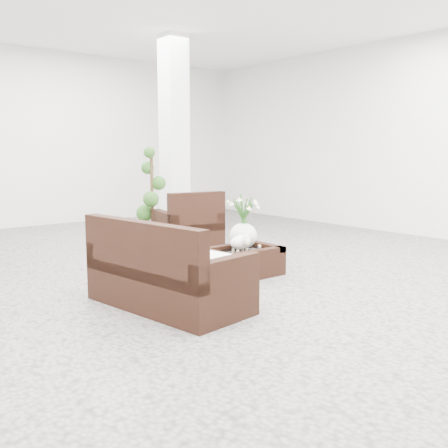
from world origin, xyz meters
TOP-DOWN VIEW (x-y plane):
  - ground at (0.00, 0.00)m, footprint 11.00×11.00m
  - column at (1.20, 2.80)m, footprint 0.40×0.40m
  - coffee_table at (0.11, -0.32)m, footprint 0.90×0.60m
  - sheep_figurine at (-0.01, -0.42)m, footprint 0.28×0.23m
  - planter_narcissus at (0.21, -0.22)m, footprint 0.44×0.44m
  - tealight at (0.41, -0.30)m, footprint 0.04×0.04m
  - armchair at (0.48, 1.38)m, footprint 1.01×0.98m
  - loveseat at (-1.26, -0.81)m, footprint 1.02×1.73m
  - topiary at (0.20, 1.92)m, footprint 0.41×0.41m
  - shopper at (1.61, 3.53)m, footprint 0.56×0.65m

SIDE VIEW (x-z plane):
  - ground at x=0.00m, z-range 0.00..0.00m
  - coffee_table at x=0.11m, z-range 0.00..0.31m
  - tealight at x=0.41m, z-range 0.31..0.34m
  - sheep_figurine at x=-0.01m, z-range 0.31..0.52m
  - loveseat at x=-1.26m, z-range 0.00..0.87m
  - armchair at x=0.48m, z-range 0.00..0.92m
  - planter_narcissus at x=0.21m, z-range 0.31..1.11m
  - shopper at x=1.61m, z-range 0.00..1.52m
  - topiary at x=0.20m, z-range 0.00..1.53m
  - column at x=1.20m, z-range 0.00..3.50m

